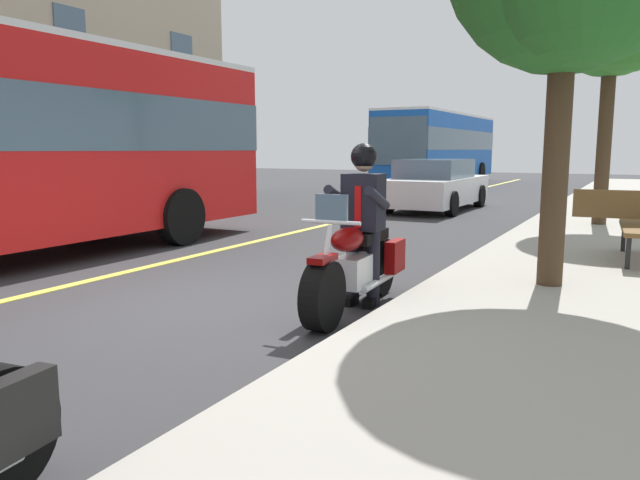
{
  "coord_description": "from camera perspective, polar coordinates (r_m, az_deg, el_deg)",
  "views": [
    {
      "loc": [
        5.07,
        4.2,
        1.68
      ],
      "look_at": [
        -0.36,
        1.29,
        0.75
      ],
      "focal_mm": 34.0,
      "sensor_mm": 36.0,
      "label": 1
    }
  ],
  "objects": [
    {
      "name": "car_silver",
      "position": [
        17.1,
        10.86,
        5.09
      ],
      "size": [
        4.6,
        1.92,
        1.4
      ],
      "color": "white",
      "rests_on": "ground_plane"
    },
    {
      "name": "motorcycle_main",
      "position": [
        6.37,
        3.43,
        -2.55
      ],
      "size": [
        2.22,
        0.68,
        1.26
      ],
      "color": "black",
      "rests_on": "ground_plane"
    },
    {
      "name": "ground_plane",
      "position": [
        6.8,
        -11.12,
        -5.9
      ],
      "size": [
        80.0,
        80.0,
        0.0
      ],
      "primitive_type": "plane",
      "color": "#333335"
    },
    {
      "name": "lane_center_stripe",
      "position": [
        8.18,
        -22.06,
        -3.87
      ],
      "size": [
        60.0,
        0.16,
        0.01
      ],
      "primitive_type": "cube",
      "color": "#E5DB4C",
      "rests_on": "ground_plane"
    },
    {
      "name": "street_tree_curbside",
      "position": [
        13.75,
        26.15,
        18.57
      ],
      "size": [
        2.8,
        2.6,
        5.54
      ],
      "color": "#42301E",
      "rests_on": "sidewalk_curb"
    },
    {
      "name": "bus_near",
      "position": [
        29.51,
        11.17,
        8.78
      ],
      "size": [
        11.05,
        2.7,
        3.3
      ],
      "color": "blue",
      "rests_on": "ground_plane"
    },
    {
      "name": "rider_main",
      "position": [
        6.46,
        4.06,
        2.84
      ],
      "size": [
        0.64,
        0.57,
        1.74
      ],
      "color": "black",
      "rests_on": "ground_plane"
    }
  ]
}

